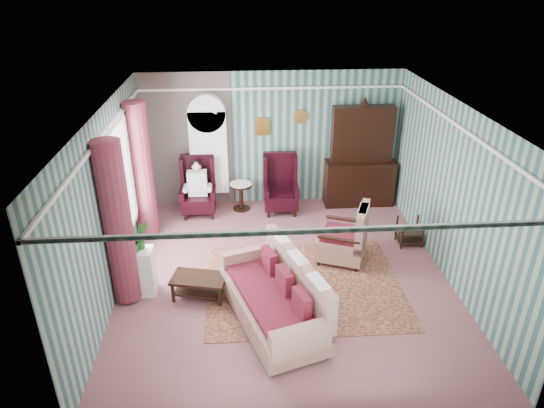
{
  "coord_description": "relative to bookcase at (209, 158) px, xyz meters",
  "views": [
    {
      "loc": [
        -0.72,
        -6.91,
        4.79
      ],
      "look_at": [
        -0.17,
        0.6,
        1.09
      ],
      "focal_mm": 32.0,
      "sensor_mm": 36.0,
      "label": 1
    }
  ],
  "objects": [
    {
      "name": "rug",
      "position": [
        1.65,
        -3.14,
        -1.11
      ],
      "size": [
        3.2,
        2.6,
        0.01
      ],
      "primitive_type": "cube",
      "color": "#48181E",
      "rests_on": "floor"
    },
    {
      "name": "round_side_table",
      "position": [
        0.65,
        -0.24,
        -0.82
      ],
      "size": [
        0.5,
        0.5,
        0.6
      ],
      "primitive_type": "cylinder",
      "color": "black",
      "rests_on": "floor"
    },
    {
      "name": "bookcase",
      "position": [
        0.0,
        0.0,
        0.0
      ],
      "size": [
        0.8,
        0.28,
        2.24
      ],
      "primitive_type": "cube",
      "color": "silver",
      "rests_on": "floor"
    },
    {
      "name": "sofa",
      "position": [
        1.05,
        -4.05,
        -0.61
      ],
      "size": [
        1.61,
        2.35,
        1.03
      ],
      "primitive_type": "cube",
      "rotation": [
        0.0,
        0.0,
        1.89
      ],
      "color": "#C3BA97",
      "rests_on": "floor"
    },
    {
      "name": "floral_armchair",
      "position": [
        2.42,
        -2.37,
        -0.59
      ],
      "size": [
        1.09,
        1.13,
        1.07
      ],
      "primitive_type": "cube",
      "rotation": [
        0.0,
        0.0,
        1.19
      ],
      "color": "#BAAD90",
      "rests_on": "floor"
    },
    {
      "name": "plant_stand",
      "position": [
        -1.05,
        -3.14,
        -0.72
      ],
      "size": [
        0.55,
        0.35,
        0.8
      ],
      "primitive_type": "cube",
      "color": "white",
      "rests_on": "floor"
    },
    {
      "name": "room_shell",
      "position": [
        0.73,
        -2.66,
        0.89
      ],
      "size": [
        5.53,
        6.02,
        2.91
      ],
      "color": "#356059",
      "rests_on": "ground"
    },
    {
      "name": "potted_plant_b",
      "position": [
        -0.93,
        -3.08,
        -0.08
      ],
      "size": [
        0.31,
        0.28,
        0.47
      ],
      "primitive_type": "imported",
      "rotation": [
        0.0,
        0.0,
        0.31
      ],
      "color": "#1C4917",
      "rests_on": "plant_stand"
    },
    {
      "name": "potted_plant_a",
      "position": [
        -1.05,
        -3.18,
        -0.13
      ],
      "size": [
        0.41,
        0.38,
        0.38
      ],
      "primitive_type": "imported",
      "rotation": [
        0.0,
        0.0,
        0.29
      ],
      "color": "#184D1C",
      "rests_on": "plant_stand"
    },
    {
      "name": "nest_table",
      "position": [
        3.82,
        -1.94,
        -0.85
      ],
      "size": [
        0.45,
        0.38,
        0.54
      ],
      "primitive_type": "cube",
      "color": "black",
      "rests_on": "floor"
    },
    {
      "name": "wingback_right",
      "position": [
        1.5,
        -0.39,
        -0.5
      ],
      "size": [
        0.76,
        0.8,
        1.25
      ],
      "primitive_type": "cube",
      "color": "black",
      "rests_on": "floor"
    },
    {
      "name": "potted_plant_c",
      "position": [
        -1.12,
        -3.06,
        -0.13
      ],
      "size": [
        0.27,
        0.27,
        0.38
      ],
      "primitive_type": "imported",
      "rotation": [
        0.0,
        0.0,
        0.29
      ],
      "color": "#214B17",
      "rests_on": "plant_stand"
    },
    {
      "name": "seated_woman",
      "position": [
        -0.25,
        -0.39,
        -0.53
      ],
      "size": [
        0.44,
        0.4,
        1.18
      ],
      "primitive_type": null,
      "color": "white",
      "rests_on": "floor"
    },
    {
      "name": "floor",
      "position": [
        1.35,
        -2.84,
        -1.12
      ],
      "size": [
        6.0,
        6.0,
        0.0
      ],
      "primitive_type": "plane",
      "color": "#884F53",
      "rests_on": "ground"
    },
    {
      "name": "wingback_left",
      "position": [
        -0.25,
        -0.39,
        -0.5
      ],
      "size": [
        0.76,
        0.8,
        1.25
      ],
      "primitive_type": "cube",
      "color": "black",
      "rests_on": "floor"
    },
    {
      "name": "dresser_hutch",
      "position": [
        3.25,
        -0.12,
        0.06
      ],
      "size": [
        1.5,
        0.56,
        2.36
      ],
      "primitive_type": "cube",
      "color": "black",
      "rests_on": "floor"
    },
    {
      "name": "coffee_table",
      "position": [
        -0.06,
        -3.32,
        -0.93
      ],
      "size": [
        0.94,
        0.65,
        0.37
      ],
      "primitive_type": "cube",
      "rotation": [
        0.0,
        0.0,
        -0.23
      ],
      "color": "black",
      "rests_on": "floor"
    }
  ]
}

